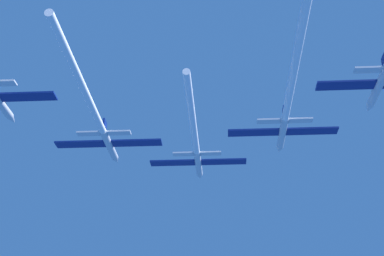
{
  "coord_description": "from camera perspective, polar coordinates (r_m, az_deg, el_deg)",
  "views": [
    {
      "loc": [
        5.21,
        -107.83,
        -43.5
      ],
      "look_at": [
        -0.14,
        -17.79,
        0.21
      ],
      "focal_mm": 54.73,
      "sensor_mm": 36.0,
      "label": 1
    }
  ],
  "objects": [
    {
      "name": "jet_right_wing",
      "position": [
        92.74,
        9.35,
        2.52
      ],
      "size": [
        18.91,
        47.06,
        3.13
      ],
      "color": "silver"
    },
    {
      "name": "jet_left_wing",
      "position": [
        95.03,
        -9.33,
        1.17
      ],
      "size": [
        18.91,
        46.75,
        3.13
      ],
      "color": "silver"
    },
    {
      "name": "jet_lead",
      "position": [
        106.94,
        0.36,
        -1.46
      ],
      "size": [
        18.91,
        43.21,
        3.13
      ],
      "color": "silver"
    }
  ]
}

